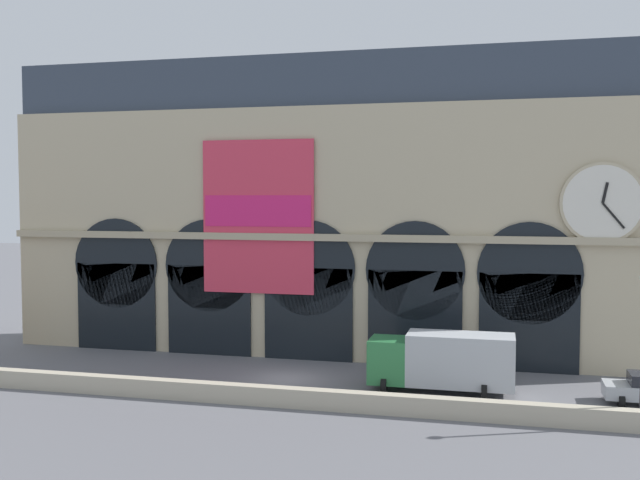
{
  "coord_description": "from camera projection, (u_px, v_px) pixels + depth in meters",
  "views": [
    {
      "loc": [
        11.57,
        -38.94,
        10.28
      ],
      "look_at": [
        0.74,
        5.0,
        7.56
      ],
      "focal_mm": 41.07,
      "sensor_mm": 36.0,
      "label": 1
    }
  ],
  "objects": [
    {
      "name": "ground_plane",
      "position": [
        286.0,
        379.0,
        41.12
      ],
      "size": [
        200.0,
        200.0,
        0.0
      ],
      "primitive_type": "plane",
      "color": "slate"
    },
    {
      "name": "station_building",
      "position": [
        318.0,
        211.0,
        47.57
      ],
      "size": [
        41.18,
        4.91,
        19.22
      ],
      "color": "#BCAD8C",
      "rests_on": "ground"
    },
    {
      "name": "quay_parapet_wall",
      "position": [
        256.0,
        395.0,
        36.07
      ],
      "size": [
        90.0,
        0.7,
        0.95
      ],
      "primitive_type": "cube",
      "color": "#B2A891",
      "rests_on": "ground"
    },
    {
      "name": "box_truck_mideast",
      "position": [
        443.0,
        360.0,
        38.23
      ],
      "size": [
        7.5,
        2.91,
        3.12
      ],
      "color": "#2D7A42",
      "rests_on": "ground"
    }
  ]
}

